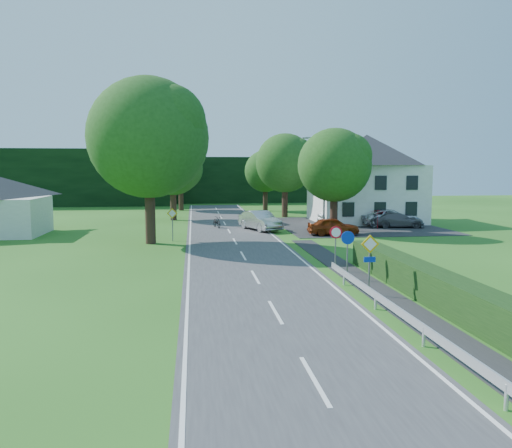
{
  "coord_description": "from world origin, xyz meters",
  "views": [
    {
      "loc": [
        -2.95,
        -11.73,
        5.34
      ],
      "look_at": [
        0.8,
        18.11,
        1.96
      ],
      "focal_mm": 35.0,
      "sensor_mm": 36.0,
      "label": 1
    }
  ],
  "objects": [
    {
      "name": "parked_car_red",
      "position": [
        8.05,
        26.5,
        0.73
      ],
      "size": [
        4.13,
        1.78,
        1.39
      ],
      "primitive_type": "imported",
      "rotation": [
        0.0,
        0.0,
        1.54
      ],
      "color": "maroon",
      "rests_on": "parking_pad"
    },
    {
      "name": "tree_main",
      "position": [
        -6.0,
        24.0,
        5.82
      ],
      "size": [
        9.4,
        9.4,
        11.64
      ],
      "primitive_type": null,
      "color": "#1E4915",
      "rests_on": "ground"
    },
    {
      "name": "parasol",
      "position": [
        13.08,
        30.02,
        0.89
      ],
      "size": [
        2.2,
        2.23,
        1.69
      ],
      "primitive_type": "imported",
      "rotation": [
        0.0,
        0.0,
        0.21
      ],
      "color": "#AE0D16",
      "rests_on": "parking_pad"
    },
    {
      "name": "parked_car_grey",
      "position": [
        15.31,
        30.86,
        0.69
      ],
      "size": [
        4.77,
        2.66,
        1.31
      ],
      "primitive_type": "imported",
      "rotation": [
        0.0,
        0.0,
        1.38
      ],
      "color": "#56555B",
      "rests_on": "parking_pad"
    },
    {
      "name": "ground",
      "position": [
        0.0,
        0.0,
        0.0
      ],
      "size": [
        160.0,
        160.0,
        0.0
      ],
      "primitive_type": "plane",
      "color": "#225317",
      "rests_on": "ground"
    },
    {
      "name": "moving_car",
      "position": [
        2.7,
        30.4,
        0.87
      ],
      "size": [
        3.45,
        5.3,
        1.65
      ],
      "primitive_type": "imported",
      "rotation": [
        0.0,
        0.0,
        0.37
      ],
      "color": "#ADAEB2",
      "rests_on": "road"
    },
    {
      "name": "tree_left_far",
      "position": [
        -5.0,
        40.0,
        4.29
      ],
      "size": [
        7.0,
        7.0,
        8.58
      ],
      "primitive_type": null,
      "color": "#1E4915",
      "rests_on": "ground"
    },
    {
      "name": "tree_right_mid",
      "position": [
        8.5,
        28.0,
        4.29
      ],
      "size": [
        7.0,
        7.0,
        8.58
      ],
      "primitive_type": null,
      "color": "#1E4915",
      "rests_on": "ground"
    },
    {
      "name": "guardrail",
      "position": [
        3.85,
        -1.0,
        0.34
      ],
      "size": [
        0.12,
        26.0,
        0.69
      ],
      "primitive_type": null,
      "color": "silver",
      "rests_on": "ground"
    },
    {
      "name": "sign_roundabout",
      "position": [
        4.3,
        10.98,
        1.67
      ],
      "size": [
        0.64,
        0.08,
        2.37
      ],
      "color": "slate",
      "rests_on": "ground"
    },
    {
      "name": "line_centre",
      "position": [
        0.0,
        20.0,
        0.04
      ],
      "size": [
        0.12,
        80.0,
        0.01
      ],
      "primitive_type": null,
      "color": "white",
      "rests_on": "road"
    },
    {
      "name": "footpath",
      "position": [
        4.95,
        2.0,
        0.02
      ],
      "size": [
        1.5,
        44.0,
        0.04
      ],
      "primitive_type": "cube",
      "color": "#232426",
      "rests_on": "ground"
    },
    {
      "name": "treeline_right",
      "position": [
        8.0,
        66.0,
        3.5
      ],
      "size": [
        30.0,
        5.0,
        7.0
      ],
      "primitive_type": "cube",
      "color": "black",
      "rests_on": "ground"
    },
    {
      "name": "line_edge_right",
      "position": [
        3.25,
        20.0,
        0.04
      ],
      "size": [
        0.12,
        80.0,
        0.01
      ],
      "primitive_type": "cube",
      "color": "white",
      "rests_on": "road"
    },
    {
      "name": "tree_left_back",
      "position": [
        -4.5,
        52.0,
        4.04
      ],
      "size": [
        6.6,
        6.6,
        8.07
      ],
      "primitive_type": null,
      "color": "#1E4915",
      "rests_on": "ground"
    },
    {
      "name": "parked_car_silver_b",
      "position": [
        15.0,
        31.92,
        0.81
      ],
      "size": [
        5.59,
        2.65,
        1.54
      ],
      "primitive_type": "imported",
      "rotation": [
        0.0,
        0.0,
        1.56
      ],
      "color": "silver",
      "rests_on": "parking_pad"
    },
    {
      "name": "parked_car_silver_a",
      "position": [
        10.74,
        33.49,
        0.72
      ],
      "size": [
        4.22,
        1.7,
        1.36
      ],
      "primitive_type": "imported",
      "rotation": [
        0.0,
        0.0,
        1.63
      ],
      "color": "silver",
      "rests_on": "parking_pad"
    },
    {
      "name": "line_edge_left",
      "position": [
        -3.25,
        20.0,
        0.04
      ],
      "size": [
        0.12,
        80.0,
        0.01
      ],
      "primitive_type": "cube",
      "color": "white",
      "rests_on": "road"
    },
    {
      "name": "tree_right_back",
      "position": [
        6.0,
        50.0,
        3.78
      ],
      "size": [
        6.2,
        6.2,
        7.56
      ],
      "primitive_type": null,
      "color": "#1E4915",
      "rests_on": "ground"
    },
    {
      "name": "parking_pad",
      "position": [
        12.0,
        33.0,
        0.02
      ],
      "size": [
        14.0,
        16.0,
        0.04
      ],
      "primitive_type": "cube",
      "color": "#232426",
      "rests_on": "ground"
    },
    {
      "name": "tree_right_far",
      "position": [
        7.0,
        42.0,
        4.54
      ],
      "size": [
        7.4,
        7.4,
        9.09
      ],
      "primitive_type": null,
      "color": "#1E4915",
      "rests_on": "ground"
    },
    {
      "name": "road",
      "position": [
        0.0,
        20.0,
        0.02
      ],
      "size": [
        7.0,
        80.0,
        0.04
      ],
      "primitive_type": "cube",
      "color": "#3A3A3C",
      "rests_on": "ground"
    },
    {
      "name": "streetlight",
      "position": [
        8.06,
        30.0,
        4.46
      ],
      "size": [
        2.03,
        0.18,
        8.0
      ],
      "color": "slate",
      "rests_on": "ground"
    },
    {
      "name": "sign_priority_left",
      "position": [
        -4.5,
        24.98,
        1.72
      ],
      "size": [
        0.78,
        0.09,
        2.44
      ],
      "color": "slate",
      "rests_on": "ground"
    },
    {
      "name": "treeline_left",
      "position": [
        -28.0,
        62.0,
        4.0
      ],
      "size": [
        44.0,
        6.0,
        8.0
      ],
      "primitive_type": "cube",
      "color": "black",
      "rests_on": "ground"
    },
    {
      "name": "house_white",
      "position": [
        14.0,
        36.0,
        4.41
      ],
      "size": [
        10.6,
        8.4,
        8.6
      ],
      "color": "silver",
      "rests_on": "ground"
    },
    {
      "name": "motorcycle",
      "position": [
        -0.9,
        32.6,
        0.57
      ],
      "size": [
        1.15,
        2.12,
        1.06
      ],
      "primitive_type": "imported",
      "rotation": [
        0.0,
        0.0,
        0.24
      ],
      "color": "black",
      "rests_on": "road"
    },
    {
      "name": "sign_priority_right",
      "position": [
        4.3,
        7.98,
        1.8
      ],
      "size": [
        0.78,
        0.09,
        2.59
      ],
      "color": "slate",
      "rests_on": "ground"
    },
    {
      "name": "sign_speed_limit",
      "position": [
        4.3,
        12.97,
        1.77
      ],
      "size": [
        0.64,
        0.11,
        2.37
      ],
      "color": "slate",
      "rests_on": "ground"
    }
  ]
}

